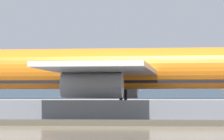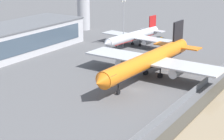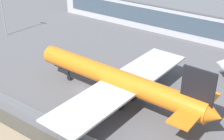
% 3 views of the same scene
% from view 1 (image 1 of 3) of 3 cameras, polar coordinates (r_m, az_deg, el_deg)
% --- Properties ---
extents(ground_plane, '(500.00, 500.00, 0.00)m').
position_cam_1_polar(ground_plane, '(82.06, -8.95, -4.21)').
color(ground_plane, '#565659').
extents(cargo_jet_orange, '(54.33, 46.58, 15.69)m').
position_cam_1_polar(cargo_jet_orange, '(81.55, -0.80, -0.04)').
color(cargo_jet_orange, orange).
rests_on(cargo_jet_orange, ground).
extents(terminal_building, '(94.60, 22.19, 11.16)m').
position_cam_1_polar(terminal_building, '(143.04, -4.84, -1.30)').
color(terminal_building, '#B2B2B7').
rests_on(terminal_building, ground).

